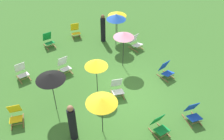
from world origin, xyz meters
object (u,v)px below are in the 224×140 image
deckchair_5 (15,115)px  umbrella_0 (50,77)px  deckchair_0 (64,66)px  umbrella_3 (96,63)px  person_0 (72,123)px  deckchair_4 (166,70)px  umbrella_2 (116,17)px  person_1 (103,29)px  deckchair_10 (136,42)px  deckchair_9 (117,88)px  umbrella_1 (102,101)px  deckchair_2 (48,40)px  deckchair_1 (159,126)px  deckchair_7 (22,72)px  umbrella_4 (124,35)px  umbrella_5 (117,14)px  deckchair_6 (75,31)px  deckchair_3 (193,113)px

deckchair_5 → umbrella_0: (1.58, -0.02, 1.39)m
deckchair_0 → umbrella_3: bearing=-75.4°
deckchair_0 → person_0: size_ratio=0.50×
deckchair_0 → deckchair_4: 4.92m
umbrella_2 → person_0: 6.64m
deckchair_0 → person_1: bearing=22.3°
deckchair_5 → deckchair_10: size_ratio=0.97×
deckchair_9 → umbrella_1: size_ratio=0.47×
umbrella_3 → person_1: bearing=63.3°
deckchair_9 → person_1: size_ratio=0.51×
deckchair_2 → umbrella_0: bearing=-108.8°
deckchair_1 → deckchair_7: bearing=121.2°
umbrella_2 → umbrella_4: size_ratio=0.98×
umbrella_4 → deckchair_10: bearing=40.5°
deckchair_9 → umbrella_3: umbrella_3 is taller
umbrella_0 → umbrella_4: bearing=21.4°
deckchair_7 → person_1: size_ratio=0.51×
umbrella_5 → person_0: bearing=-128.1°
deckchair_4 → deckchair_5: size_ratio=1.01×
deckchair_4 → deckchair_9: (-2.65, -0.16, 0.00)m
deckchair_6 → umbrella_1: size_ratio=0.46×
person_0 → deckchair_1: bearing=173.4°
deckchair_3 → umbrella_4: (-0.89, 4.31, 1.45)m
deckchair_3 → person_1: (-0.84, 6.97, 0.42)m
deckchair_7 → umbrella_1: (2.23, -4.53, 1.31)m
deckchair_6 → umbrella_3: umbrella_3 is taller
deckchair_0 → umbrella_5: umbrella_5 is taller
umbrella_2 → umbrella_5: size_ratio=1.16×
umbrella_0 → umbrella_4: 4.14m
deckchair_6 → umbrella_2: umbrella_2 is taller
umbrella_1 → umbrella_5: bearing=59.9°
umbrella_1 → umbrella_3: (0.67, 2.18, -0.11)m
deckchair_6 → umbrella_5: umbrella_5 is taller
umbrella_0 → umbrella_1: bearing=-55.4°
deckchair_4 → umbrella_3: (-3.36, 0.40, 1.19)m
deckchair_1 → deckchair_2: (-2.33, 7.72, 0.00)m
deckchair_10 → umbrella_5: umbrella_5 is taller
deckchair_1 → umbrella_5: size_ratio=0.50×
deckchair_6 → umbrella_4: (1.25, -3.82, 1.45)m
deckchair_5 → deckchair_3: bearing=-15.5°
deckchair_5 → deckchair_1: bearing=-21.8°
deckchair_0 → umbrella_1: size_ratio=0.47×
deckchair_0 → umbrella_2: (3.35, 1.15, 1.39)m
deckchair_7 → umbrella_0: bearing=-82.0°
deckchair_6 → deckchair_10: same height
umbrella_3 → person_0: size_ratio=1.03×
deckchair_2 → deckchair_10: size_ratio=0.97×
deckchair_1 → umbrella_4: (0.64, 4.29, 1.45)m
deckchair_6 → umbrella_2: 2.95m
deckchair_6 → umbrella_0: size_ratio=0.44×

